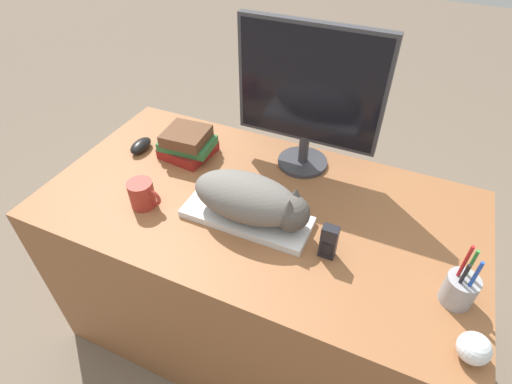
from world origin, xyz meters
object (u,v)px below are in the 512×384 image
cat (253,200)px  computer_mouse (141,146)px  coffee_mug (143,194)px  book_stack (187,143)px  phone (329,242)px  baseball (474,348)px  pen_cup (460,289)px  keyboard (247,217)px  monitor (309,92)px

cat → computer_mouse: 0.59m
cat → coffee_mug: bearing=-168.2°
book_stack → coffee_mug: bearing=-87.2°
computer_mouse → phone: 0.84m
computer_mouse → coffee_mug: coffee_mug is taller
computer_mouse → baseball: size_ratio=1.42×
phone → book_stack: (-0.62, 0.26, -0.00)m
baseball → pen_cup: bearing=105.7°
coffee_mug → phone: phone is taller
coffee_mug → book_stack: 0.30m
keyboard → coffee_mug: size_ratio=3.60×
monitor → phone: monitor is taller
coffee_mug → computer_mouse: bearing=128.3°
cat → computer_mouse: bearing=162.3°
computer_mouse → pen_cup: pen_cup is taller
cat → pen_cup: pen_cup is taller
keyboard → phone: (0.27, -0.04, 0.04)m
cat → baseball: (0.64, -0.19, -0.06)m
cat → computer_mouse: size_ratio=3.47×
cat → computer_mouse: cat is taller
monitor → pen_cup: size_ratio=2.62×
pen_cup → computer_mouse: bearing=169.1°
coffee_mug → pen_cup: pen_cup is taller
computer_mouse → phone: bearing=-14.8°
keyboard → computer_mouse: size_ratio=3.82×
coffee_mug → baseball: 1.01m
computer_mouse → book_stack: bearing=14.2°
computer_mouse → book_stack: book_stack is taller
keyboard → monitor: 0.45m
baseball → book_stack: size_ratio=0.37×
computer_mouse → pen_cup: 1.18m
monitor → computer_mouse: size_ratio=4.80×
phone → baseball: bearing=-22.1°
monitor → coffee_mug: monitor is taller
keyboard → coffee_mug: 0.35m
phone → book_stack: book_stack is taller
cat → coffee_mug: 0.37m
keyboard → book_stack: (-0.35, 0.23, 0.04)m
keyboard → cat: 0.09m
computer_mouse → pen_cup: (1.16, -0.22, 0.03)m
cat → computer_mouse: (-0.56, 0.18, -0.07)m
pen_cup → phone: pen_cup is taller
monitor → computer_mouse: monitor is taller
computer_mouse → baseball: 1.26m
monitor → phone: size_ratio=4.59×
book_stack → computer_mouse: bearing=-165.8°
computer_mouse → coffee_mug: bearing=-51.7°
keyboard → cat: size_ratio=1.10×
monitor → phone: (0.21, -0.38, -0.24)m
coffee_mug → phone: 0.61m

